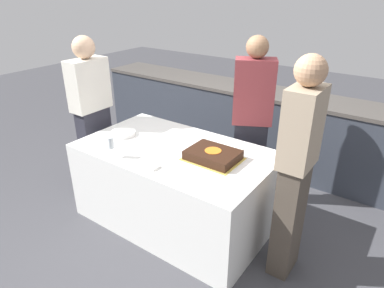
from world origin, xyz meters
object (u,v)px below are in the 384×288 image
(person_cutting_cake, at_px, (252,121))
(person_seated_right, at_px, (296,170))
(cake, at_px, (213,155))
(plate_stack, at_px, (123,133))
(wine_glass, at_px, (111,144))
(person_seated_left, at_px, (92,114))

(person_cutting_cake, distance_m, person_seated_right, 1.00)
(cake, height_order, plate_stack, cake)
(wine_glass, distance_m, person_seated_right, 1.46)
(person_seated_left, bearing_deg, plate_stack, -95.56)
(person_seated_left, bearing_deg, cake, -88.69)
(plate_stack, xyz_separation_m, person_seated_right, (1.66, 0.05, 0.12))
(person_seated_right, bearing_deg, cake, -92.72)
(wine_glass, distance_m, person_seated_left, 0.85)
(person_seated_left, distance_m, person_seated_right, 2.15)
(person_cutting_cake, bearing_deg, cake, 62.50)
(person_seated_left, relative_size, person_seated_right, 0.96)
(plate_stack, distance_m, person_cutting_cake, 1.24)
(cake, height_order, wine_glass, wine_glass)
(cake, xyz_separation_m, wine_glass, (-0.70, -0.45, 0.08))
(person_cutting_cake, relative_size, person_seated_right, 0.98)
(wine_glass, bearing_deg, plate_stack, 124.81)
(cake, bearing_deg, person_seated_right, -2.72)
(plate_stack, relative_size, person_seated_left, 0.14)
(cake, xyz_separation_m, person_cutting_cake, (0.00, 0.69, 0.08))
(wine_glass, relative_size, person_cutting_cake, 0.11)
(cake, height_order, person_seated_right, person_seated_right)
(cake, bearing_deg, plate_stack, -175.22)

